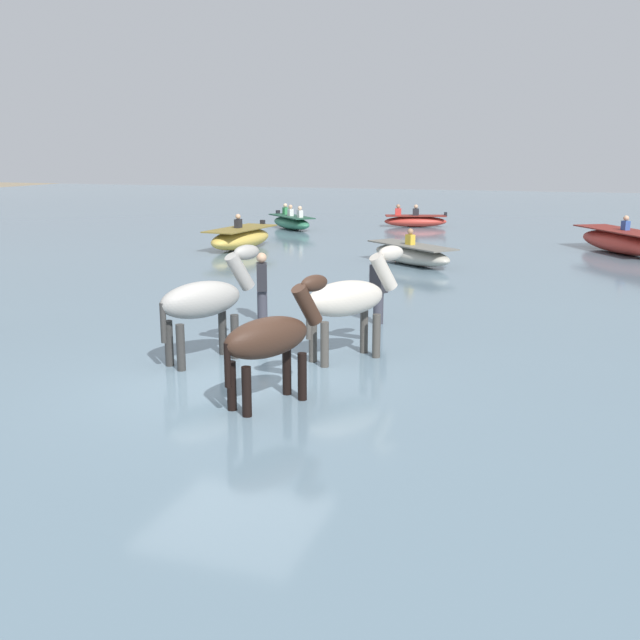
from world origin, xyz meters
TOP-DOWN VIEW (x-y plane):
  - ground_plane at (0.00, 0.00)m, footprint 120.00×120.00m
  - water_surface at (0.00, 10.00)m, footprint 90.00×90.00m
  - horse_lead_pinto at (1.24, 1.78)m, footprint 1.45×1.67m
  - horse_trailing_grey at (-0.90, 0.93)m, footprint 1.24×1.81m
  - horse_flank_dark_bay at (0.86, -0.64)m, footprint 1.13×1.69m
  - boat_mid_outer at (-6.14, 13.82)m, footprint 1.56×3.42m
  - boat_near_port at (6.29, 16.80)m, footprint 3.26×4.27m
  - boat_near_starboard at (-1.88, 23.11)m, footprint 2.89×1.59m
  - boat_distant_west at (-6.77, 20.48)m, footprint 2.81×2.80m
  - boat_mid_channel at (0.15, 12.20)m, footprint 3.16×2.86m
  - person_wading_close at (1.08, 4.37)m, footprint 0.38×0.33m
  - person_onlooker_right at (-1.16, 3.85)m, footprint 0.31×0.37m

SIDE VIEW (x-z plane):
  - ground_plane at x=0.00m, z-range 0.00..0.00m
  - water_surface at x=0.00m, z-range 0.00..0.25m
  - boat_near_starboard at x=-1.88m, z-range 0.03..1.02m
  - boat_mid_channel at x=0.15m, z-range 0.02..1.09m
  - boat_distant_west at x=-6.77m, z-range 0.03..1.08m
  - boat_mid_outer at x=-6.14m, z-range 0.02..1.22m
  - boat_near_port at x=6.29m, z-range 0.02..1.26m
  - person_wading_close at x=1.08m, z-range 0.05..1.68m
  - person_onlooker_right at x=-1.16m, z-range 0.05..1.68m
  - horse_flank_dark_bay at x=0.86m, z-range 0.18..2.10m
  - horse_lead_pinto at x=1.24m, z-range 0.19..2.25m
  - horse_trailing_grey at x=-0.90m, z-range 0.19..2.26m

